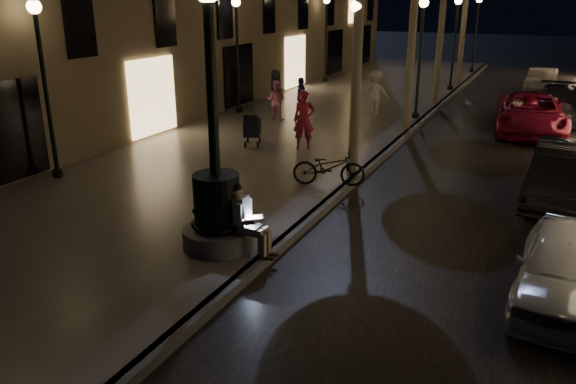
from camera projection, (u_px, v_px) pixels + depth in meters
The scene contains 25 objects.
ground at pixel (417, 128), 21.93m from camera, with size 120.00×120.00×0.00m, color black.
cobble_lane at pixel (497, 136), 20.73m from camera, with size 6.00×45.00×0.02m, color black.
promenade at pixel (322, 117), 23.50m from camera, with size 8.00×45.00×0.20m, color #6A655D.
curb_strip at pixel (417, 126), 21.90m from camera, with size 0.25×45.00×0.20m, color #59595B.
fountain_lamppost at pixel (217, 199), 10.82m from camera, with size 1.40×1.40×5.21m.
seated_man_laptop at pixel (245, 217), 10.67m from camera, with size 1.01×0.34×1.38m.
lamp_curb_a at pixel (355, 62), 15.00m from camera, with size 0.36×0.36×4.81m.
lamp_curb_b at pixel (421, 41), 21.84m from camera, with size 0.36×0.36×4.81m.
lamp_curb_c at pixel (456, 30), 28.67m from camera, with size 0.36×0.36×4.81m.
lamp_curb_d at pixel (477, 23), 35.51m from camera, with size 0.36×0.36×4.81m.
lamp_left_a at pixel (42, 64), 14.42m from camera, with size 0.36×0.36×4.81m.
lamp_left_b at pixel (237, 39), 22.97m from camera, with size 0.36×0.36×4.81m.
lamp_left_c at pixel (326, 27), 31.51m from camera, with size 0.36×0.36×4.81m.
stroller at pixel (252, 128), 18.42m from camera, with size 0.78×1.19×1.22m.
car_front at pixel (566, 267), 9.34m from camera, with size 1.50×3.73×1.27m, color #979A9E.
car_second at pixel (566, 174), 13.89m from camera, with size 1.55×4.43×1.46m, color black.
car_third at pixel (531, 114), 21.00m from camera, with size 2.40×5.21×1.45m, color maroon.
car_rear at pixel (558, 104), 23.17m from camera, with size 1.92×4.73×1.37m, color #2C2B30.
car_fifth at pixel (541, 81), 29.84m from camera, with size 1.32×3.79×1.25m, color #AAAAA5.
pedestrian_red at pixel (304, 120), 17.96m from camera, with size 0.69×0.45×1.89m, color #B2233A.
pedestrian_pink at pixel (276, 100), 22.23m from camera, with size 0.77×0.60×1.58m, color pink.
pedestrian_white at pixel (375, 93), 23.06m from camera, with size 1.19×0.68×1.84m, color silver.
pedestrian_blue at pixel (301, 98), 22.54m from camera, with size 0.96×0.40×1.64m, color navy.
pedestrian_dark at pixel (275, 87), 25.48m from camera, with size 0.76×0.50×1.56m, color #38393D.
bicycle at pixel (329, 167), 14.59m from camera, with size 0.66×1.88×0.99m, color black.
Camera 1 is at (4.56, -6.63, 4.92)m, focal length 35.00 mm.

